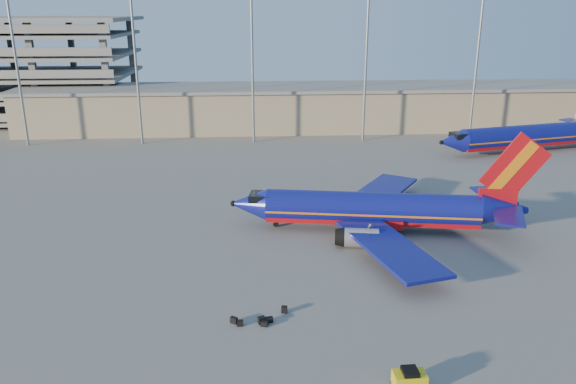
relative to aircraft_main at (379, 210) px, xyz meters
name	(u,v)px	position (x,y,z in m)	size (l,w,h in m)	color
ground	(304,240)	(-8.28, -2.31, -2.41)	(220.00, 220.00, 0.00)	slate
terminal_building	(328,106)	(1.72, 55.69, 1.91)	(122.00, 16.00, 8.50)	gray
light_mast_row	(310,42)	(-3.28, 43.69, 15.15)	(101.60, 1.60, 28.65)	gray
aircraft_main	(379,210)	(0.00, 0.00, 0.00)	(33.09, 31.58, 11.26)	navy
aircraft_second	(530,135)	(33.24, 33.66, 0.35)	(34.91, 15.96, 12.01)	navy
baggage_tug	(410,379)	(-3.82, -26.78, -1.62)	(2.12, 1.32, 1.50)	gold
luggage_pile	(260,319)	(-13.17, -18.04, -2.17)	(4.54, 2.37, 0.54)	black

